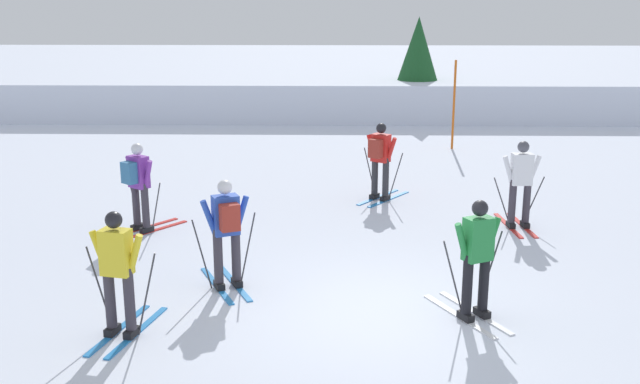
{
  "coord_description": "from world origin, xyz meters",
  "views": [
    {
      "loc": [
        -0.63,
        -9.58,
        4.31
      ],
      "look_at": [
        -0.9,
        3.22,
        0.9
      ],
      "focal_mm": 41.06,
      "sensor_mm": 36.0,
      "label": 1
    }
  ],
  "objects_px": {
    "skier_red": "(380,158)",
    "trail_marker_pole": "(454,105)",
    "skier_green": "(477,256)",
    "skier_blue": "(227,229)",
    "skier_yellow": "(118,271)",
    "skier_purple": "(138,183)",
    "conifer_far_left": "(418,58)",
    "skier_white": "(521,182)"
  },
  "relations": [
    {
      "from": "skier_red",
      "to": "skier_purple",
      "type": "bearing_deg",
      "value": -153.28
    },
    {
      "from": "skier_purple",
      "to": "conifer_far_left",
      "type": "relative_size",
      "value": 0.47
    },
    {
      "from": "skier_red",
      "to": "skier_yellow",
      "type": "xyz_separation_m",
      "value": [
        -3.76,
        -6.74,
        -0.04
      ]
    },
    {
      "from": "skier_blue",
      "to": "trail_marker_pole",
      "type": "xyz_separation_m",
      "value": [
        5.06,
        10.82,
        0.34
      ]
    },
    {
      "from": "conifer_far_left",
      "to": "skier_red",
      "type": "bearing_deg",
      "value": -99.9
    },
    {
      "from": "skier_blue",
      "to": "skier_red",
      "type": "height_order",
      "value": "same"
    },
    {
      "from": "skier_blue",
      "to": "skier_yellow",
      "type": "height_order",
      "value": "same"
    },
    {
      "from": "skier_red",
      "to": "conifer_far_left",
      "type": "relative_size",
      "value": 0.47
    },
    {
      "from": "skier_red",
      "to": "conifer_far_left",
      "type": "height_order",
      "value": "conifer_far_left"
    },
    {
      "from": "skier_yellow",
      "to": "skier_purple",
      "type": "bearing_deg",
      "value": 101.46
    },
    {
      "from": "skier_blue",
      "to": "trail_marker_pole",
      "type": "relative_size",
      "value": 0.66
    },
    {
      "from": "skier_green",
      "to": "skier_purple",
      "type": "xyz_separation_m",
      "value": [
        -5.6,
        3.77,
        0.04
      ]
    },
    {
      "from": "conifer_far_left",
      "to": "skier_blue",
      "type": "bearing_deg",
      "value": -105.43
    },
    {
      "from": "skier_blue",
      "to": "skier_red",
      "type": "bearing_deg",
      "value": 63.03
    },
    {
      "from": "skier_green",
      "to": "trail_marker_pole",
      "type": "xyz_separation_m",
      "value": [
        1.51,
        11.83,
        0.38
      ]
    },
    {
      "from": "conifer_far_left",
      "to": "trail_marker_pole",
      "type": "bearing_deg",
      "value": -85.9
    },
    {
      "from": "skier_blue",
      "to": "skier_red",
      "type": "xyz_separation_m",
      "value": [
        2.59,
        5.1,
        -0.0
      ]
    },
    {
      "from": "skier_green",
      "to": "trail_marker_pole",
      "type": "bearing_deg",
      "value": 82.72
    },
    {
      "from": "skier_purple",
      "to": "skier_white",
      "type": "xyz_separation_m",
      "value": [
        7.21,
        0.4,
        -0.04
      ]
    },
    {
      "from": "skier_purple",
      "to": "skier_blue",
      "type": "distance_m",
      "value": 3.44
    },
    {
      "from": "skier_blue",
      "to": "skier_red",
      "type": "distance_m",
      "value": 5.72
    },
    {
      "from": "skier_white",
      "to": "trail_marker_pole",
      "type": "height_order",
      "value": "trail_marker_pole"
    },
    {
      "from": "skier_white",
      "to": "conifer_far_left",
      "type": "xyz_separation_m",
      "value": [
        -0.52,
        13.62,
        1.25
      ]
    },
    {
      "from": "skier_blue",
      "to": "skier_red",
      "type": "relative_size",
      "value": 1.0
    },
    {
      "from": "skier_blue",
      "to": "skier_yellow",
      "type": "distance_m",
      "value": 2.02
    },
    {
      "from": "skier_green",
      "to": "trail_marker_pole",
      "type": "relative_size",
      "value": 0.66
    },
    {
      "from": "skier_red",
      "to": "skier_blue",
      "type": "bearing_deg",
      "value": -116.97
    },
    {
      "from": "skier_purple",
      "to": "trail_marker_pole",
      "type": "height_order",
      "value": "trail_marker_pole"
    },
    {
      "from": "skier_green",
      "to": "conifer_far_left",
      "type": "distance_m",
      "value": 17.87
    },
    {
      "from": "skier_red",
      "to": "trail_marker_pole",
      "type": "bearing_deg",
      "value": 66.69
    },
    {
      "from": "skier_white",
      "to": "skier_yellow",
      "type": "relative_size",
      "value": 1.0
    },
    {
      "from": "skier_purple",
      "to": "trail_marker_pole",
      "type": "relative_size",
      "value": 0.66
    },
    {
      "from": "skier_green",
      "to": "skier_blue",
      "type": "height_order",
      "value": "same"
    },
    {
      "from": "skier_purple",
      "to": "skier_white",
      "type": "relative_size",
      "value": 1.0
    },
    {
      "from": "skier_white",
      "to": "skier_red",
      "type": "distance_m",
      "value": 3.21
    },
    {
      "from": "skier_green",
      "to": "skier_yellow",
      "type": "bearing_deg",
      "value": -172.38
    },
    {
      "from": "skier_blue",
      "to": "conifer_far_left",
      "type": "bearing_deg",
      "value": 74.57
    },
    {
      "from": "skier_green",
      "to": "conifer_far_left",
      "type": "relative_size",
      "value": 0.47
    },
    {
      "from": "skier_white",
      "to": "skier_red",
      "type": "xyz_separation_m",
      "value": [
        -2.56,
        1.94,
        0.04
      ]
    },
    {
      "from": "skier_green",
      "to": "skier_yellow",
      "type": "xyz_separation_m",
      "value": [
        -4.71,
        -0.63,
        0.0
      ]
    },
    {
      "from": "skier_white",
      "to": "conifer_far_left",
      "type": "bearing_deg",
      "value": 92.2
    },
    {
      "from": "skier_white",
      "to": "skier_purple",
      "type": "bearing_deg",
      "value": -176.8
    }
  ]
}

